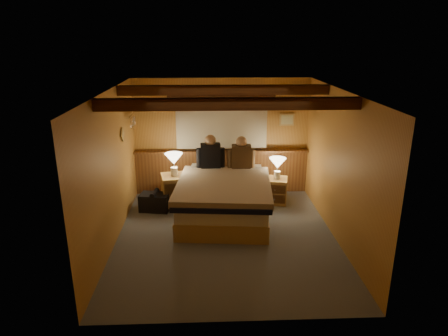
{
  "coord_description": "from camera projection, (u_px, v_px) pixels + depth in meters",
  "views": [
    {
      "loc": [
        -0.29,
        -5.97,
        3.17
      ],
      "look_at": [
        -0.02,
        0.4,
        1.07
      ],
      "focal_mm": 32.0,
      "sensor_mm": 36.0,
      "label": 1
    }
  ],
  "objects": [
    {
      "name": "curtain_window",
      "position": [
        222.0,
        122.0,
        8.12
      ],
      "size": [
        2.18,
        0.09,
        1.11
      ],
      "color": "#4F2E13",
      "rests_on": "wall_back"
    },
    {
      "name": "wall_front",
      "position": [
        235.0,
        229.0,
        4.3
      ],
      "size": [
        3.6,
        0.0,
        3.6
      ],
      "primitive_type": "plane",
      "rotation": [
        -1.57,
        0.0,
        0.0
      ],
      "color": "gold",
      "rests_on": "floor"
    },
    {
      "name": "wall_back",
      "position": [
        221.0,
        137.0,
        8.28
      ],
      "size": [
        3.6,
        0.0,
        3.6
      ],
      "primitive_type": "plane",
      "rotation": [
        1.57,
        0.0,
        0.0
      ],
      "color": "gold",
      "rests_on": "floor"
    },
    {
      "name": "lamp_right",
      "position": [
        277.0,
        164.0,
        7.77
      ],
      "size": [
        0.33,
        0.33,
        0.43
      ],
      "color": "white",
      "rests_on": "nightstand_right"
    },
    {
      "name": "nightstand_left",
      "position": [
        177.0,
        190.0,
        7.83
      ],
      "size": [
        0.65,
        0.61,
        0.62
      ],
      "rotation": [
        0.0,
        0.0,
        0.21
      ],
      "color": "tan",
      "rests_on": "floor"
    },
    {
      "name": "nightstand_right",
      "position": [
        275.0,
        190.0,
        7.96
      ],
      "size": [
        0.54,
        0.5,
        0.51
      ],
      "rotation": [
        0.0,
        0.0,
        -0.21
      ],
      "color": "tan",
      "rests_on": "floor"
    },
    {
      "name": "wall_right",
      "position": [
        339.0,
        167.0,
        6.36
      ],
      "size": [
        0.0,
        4.2,
        4.2
      ],
      "primitive_type": "plane",
      "rotation": [
        1.57,
        0.0,
        -1.57
      ],
      "color": "gold",
      "rests_on": "floor"
    },
    {
      "name": "lamp_left",
      "position": [
        174.0,
        160.0,
        7.62
      ],
      "size": [
        0.34,
        0.34,
        0.45
      ],
      "color": "white",
      "rests_on": "nightstand_left"
    },
    {
      "name": "wall_left",
      "position": [
        111.0,
        170.0,
        6.22
      ],
      "size": [
        0.0,
        4.2,
        4.2
      ],
      "primitive_type": "plane",
      "rotation": [
        1.57,
        0.0,
        1.57
      ],
      "color": "gold",
      "rests_on": "floor"
    },
    {
      "name": "framed_print",
      "position": [
        287.0,
        120.0,
        8.21
      ],
      "size": [
        0.3,
        0.04,
        0.25
      ],
      "color": "tan",
      "rests_on": "wall_back"
    },
    {
      "name": "wainscot",
      "position": [
        222.0,
        170.0,
        8.44
      ],
      "size": [
        3.6,
        0.23,
        0.94
      ],
      "color": "brown",
      "rests_on": "wall_back"
    },
    {
      "name": "person_left",
      "position": [
        210.0,
        154.0,
        7.81
      ],
      "size": [
        0.56,
        0.23,
        0.68
      ],
      "rotation": [
        0.0,
        0.0,
        0.03
      ],
      "color": "black",
      "rests_on": "bed"
    },
    {
      "name": "ceiling",
      "position": [
        226.0,
        91.0,
        5.91
      ],
      "size": [
        4.2,
        4.2,
        0.0
      ],
      "primitive_type": "plane",
      "rotation": [
        3.14,
        0.0,
        0.0
      ],
      "color": "#DAA551",
      "rests_on": "wall_back"
    },
    {
      "name": "floor",
      "position": [
        226.0,
        236.0,
        6.66
      ],
      "size": [
        4.2,
        4.2,
        0.0
      ],
      "primitive_type": "plane",
      "color": "#565D66",
      "rests_on": "ground"
    },
    {
      "name": "bed",
      "position": [
        224.0,
        198.0,
        7.26
      ],
      "size": [
        1.81,
        2.25,
        0.72
      ],
      "rotation": [
        0.0,
        0.0,
        -0.09
      ],
      "color": "tan",
      "rests_on": "floor"
    },
    {
      "name": "ceiling_beams",
      "position": [
        226.0,
        96.0,
        6.09
      ],
      "size": [
        3.6,
        1.65,
        0.16
      ],
      "color": "#4F2E13",
      "rests_on": "ceiling"
    },
    {
      "name": "duffel_bag",
      "position": [
        155.0,
        202.0,
        7.62
      ],
      "size": [
        0.6,
        0.43,
        0.4
      ],
      "rotation": [
        0.0,
        0.0,
        -0.18
      ],
      "color": "black",
      "rests_on": "floor"
    },
    {
      "name": "coat_rail",
      "position": [
        132.0,
        120.0,
        7.57
      ],
      "size": [
        0.05,
        0.55,
        0.24
      ],
      "color": "white",
      "rests_on": "wall_left"
    },
    {
      "name": "person_right",
      "position": [
        241.0,
        155.0,
        7.79
      ],
      "size": [
        0.54,
        0.22,
        0.66
      ],
      "rotation": [
        0.0,
        0.0,
        -0.03
      ],
      "color": "#48321D",
      "rests_on": "bed"
    }
  ]
}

